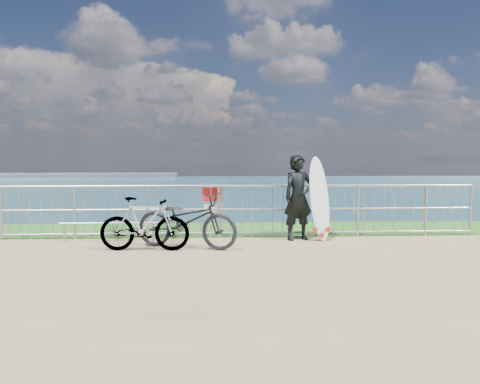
{
  "coord_description": "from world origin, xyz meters",
  "views": [
    {
      "loc": [
        -0.58,
        -8.26,
        1.66
      ],
      "look_at": [
        -0.07,
        1.2,
        1.0
      ],
      "focal_mm": 35.0,
      "sensor_mm": 36.0,
      "label": 1
    }
  ],
  "objects": [
    {
      "name": "bicycle_near",
      "position": [
        -1.11,
        0.45,
        0.52
      ],
      "size": [
        2.11,
        1.35,
        1.05
      ],
      "primitive_type": "imported",
      "rotation": [
        0.0,
        0.0,
        1.21
      ],
      "color": "black",
      "rests_on": "ground"
    },
    {
      "name": "railing",
      "position": [
        0.01,
        1.6,
        0.58
      ],
      "size": [
        10.06,
        0.1,
        1.13
      ],
      "color": "#999CA2",
      "rests_on": "ground"
    },
    {
      "name": "seascape",
      "position": [
        -43.75,
        147.49,
        -4.03
      ],
      "size": [
        260.0,
        260.0,
        5.0
      ],
      "color": "brown",
      "rests_on": "ground"
    },
    {
      "name": "surfer",
      "position": [
        1.14,
        1.24,
        0.88
      ],
      "size": [
        0.73,
        0.58,
        1.75
      ],
      "primitive_type": "imported",
      "rotation": [
        0.0,
        0.0,
        0.28
      ],
      "color": "black",
      "rests_on": "ground"
    },
    {
      "name": "bike_rack",
      "position": [
        -2.71,
        1.18,
        0.34
      ],
      "size": [
        1.96,
        0.05,
        0.41
      ],
      "color": "#999CA2",
      "rests_on": "ground"
    },
    {
      "name": "surfboard",
      "position": [
        1.57,
        1.19,
        0.8
      ],
      "size": [
        0.57,
        0.54,
        1.74
      ],
      "color": "white",
      "rests_on": "ground"
    },
    {
      "name": "bicycle_far",
      "position": [
        -1.86,
        0.23,
        0.49
      ],
      "size": [
        1.66,
        0.58,
        0.98
      ],
      "primitive_type": "imported",
      "rotation": [
        0.0,
        0.0,
        1.5
      ],
      "color": "black",
      "rests_on": "ground"
    },
    {
      "name": "grass_strip",
      "position": [
        0.0,
        2.7,
        0.01
      ],
      "size": [
        120.0,
        120.0,
        0.0
      ],
      "primitive_type": "plane",
      "color": "#24691C",
      "rests_on": "ground"
    }
  ]
}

